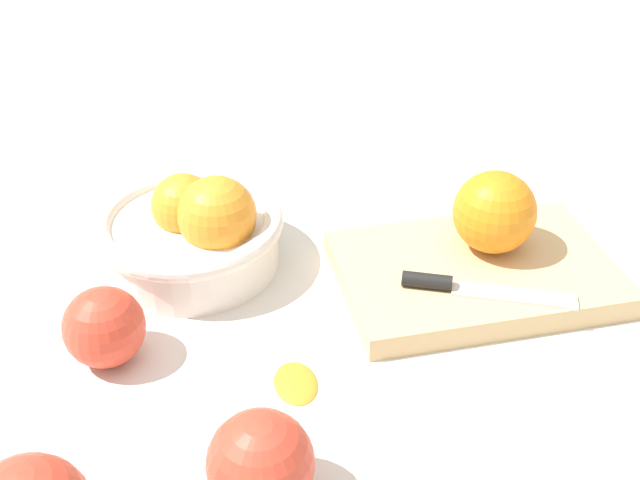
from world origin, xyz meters
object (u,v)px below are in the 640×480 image
Objects in this scene: orange_on_board at (494,212)px; cutting_board at (476,273)px; apple_front_left_2 at (261,463)px; bowl at (193,231)px; knife at (464,287)px; apple_mid_left at (104,327)px.

cutting_board is at bearing -129.57° from orange_on_board.
apple_front_left_2 is (-0.22, -0.22, 0.03)m from cutting_board.
bowl is 0.29m from orange_on_board.
cutting_board is 0.05m from knife.
apple_mid_left is at bearing -120.71° from bowl.
apple_front_left_2 reaches higher than cutting_board.
cutting_board is 0.31m from apple_front_left_2.
orange_on_board is (0.28, -0.04, 0.02)m from bowl.
orange_on_board is 0.35m from apple_front_left_2.
apple_front_left_2 is at bearing -54.59° from apple_mid_left.
cutting_board is 0.06m from orange_on_board.
bowl is 2.32× the size of orange_on_board.
apple_mid_left is at bearing -176.70° from knife.
knife is at bearing -124.94° from orange_on_board.
apple_mid_left is (-0.36, -0.08, -0.03)m from orange_on_board.
orange_on_board reaches higher than cutting_board.
cutting_board is 3.73× the size of apple_mid_left.
apple_mid_left is (-0.34, -0.06, 0.02)m from cutting_board.
orange_on_board is 0.37m from apple_mid_left.
orange_on_board is 1.15× the size of apple_mid_left.
apple_front_left_2 is at bearing -134.47° from orange_on_board.
orange_on_board is 0.09m from knife.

